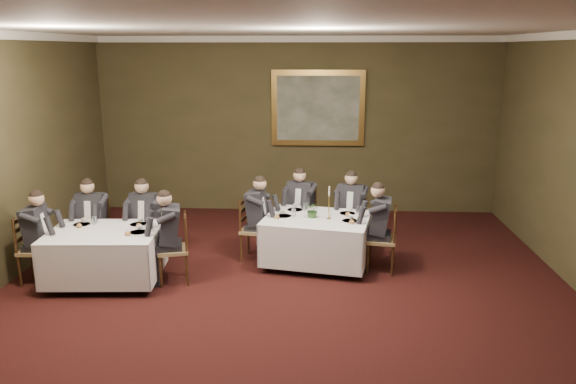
# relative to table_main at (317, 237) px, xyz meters

# --- Properties ---
(ground) EXTENTS (10.00, 10.00, 0.00)m
(ground) POSITION_rel_table_main_xyz_m (-0.41, -1.95, -0.45)
(ground) COLOR black
(ground) RESTS_ON ground
(ceiling) EXTENTS (8.00, 10.00, 0.10)m
(ceiling) POSITION_rel_table_main_xyz_m (-0.41, -1.95, 3.05)
(ceiling) COLOR silver
(ceiling) RESTS_ON back_wall
(back_wall) EXTENTS (8.00, 0.10, 3.50)m
(back_wall) POSITION_rel_table_main_xyz_m (-0.41, 3.05, 1.30)
(back_wall) COLOR #38341C
(back_wall) RESTS_ON ground
(crown_molding) EXTENTS (8.00, 10.00, 0.12)m
(crown_molding) POSITION_rel_table_main_xyz_m (-0.41, -1.95, 2.99)
(crown_molding) COLOR white
(crown_molding) RESTS_ON back_wall
(table_main) EXTENTS (1.78, 1.48, 0.67)m
(table_main) POSITION_rel_table_main_xyz_m (0.00, 0.00, 0.00)
(table_main) COLOR black
(table_main) RESTS_ON ground
(table_second) EXTENTS (1.62, 1.27, 0.67)m
(table_second) POSITION_rel_table_main_xyz_m (-3.01, -0.82, -0.00)
(table_second) COLOR black
(table_second) RESTS_ON ground
(chair_main_backleft) EXTENTS (0.56, 0.55, 1.00)m
(chair_main_backleft) POSITION_rel_table_main_xyz_m (-0.26, 0.87, -0.17)
(chair_main_backleft) COLOR olive
(chair_main_backleft) RESTS_ON ground
(diner_main_backleft) EXTENTS (0.55, 0.59, 1.35)m
(diner_main_backleft) POSITION_rel_table_main_xyz_m (-0.26, 0.86, 0.06)
(diner_main_backleft) COLOR black
(diner_main_backleft) RESTS_ON chair_main_backleft
(chair_main_backright) EXTENTS (0.54, 0.52, 1.00)m
(chair_main_backright) POSITION_rel_table_main_xyz_m (0.57, 0.71, -0.17)
(chair_main_backright) COLOR olive
(chair_main_backright) RESTS_ON ground
(diner_main_backright) EXTENTS (0.51, 0.57, 1.35)m
(diner_main_backright) POSITION_rel_table_main_xyz_m (0.57, 0.70, 0.06)
(diner_main_backright) COLOR black
(diner_main_backright) RESTS_ON chair_main_backright
(chair_main_endleft) EXTENTS (0.49, 0.50, 1.00)m
(chair_main_endleft) POSITION_rel_table_main_xyz_m (-0.98, 0.19, -0.17)
(chair_main_endleft) COLOR olive
(chair_main_endleft) RESTS_ON ground
(diner_main_endleft) EXTENTS (0.54, 0.47, 1.35)m
(diner_main_endleft) POSITION_rel_table_main_xyz_m (-0.97, 0.19, 0.06)
(diner_main_endleft) COLOR black
(diner_main_endleft) RESTS_ON chair_main_endleft
(chair_main_endright) EXTENTS (0.48, 0.50, 1.00)m
(chair_main_endright) POSITION_rel_table_main_xyz_m (0.98, -0.19, -0.17)
(chair_main_endright) COLOR olive
(chair_main_endright) RESTS_ON ground
(diner_main_endright) EXTENTS (0.54, 0.47, 1.35)m
(diner_main_endright) POSITION_rel_table_main_xyz_m (0.97, -0.19, 0.06)
(diner_main_endright) COLOR black
(diner_main_endright) RESTS_ON chair_main_endright
(chair_sec_backleft) EXTENTS (0.45, 0.43, 1.00)m
(chair_sec_backleft) POSITION_rel_table_main_xyz_m (-3.47, -0.05, -0.17)
(chair_sec_backleft) COLOR olive
(chair_sec_backleft) RESTS_ON ground
(diner_sec_backleft) EXTENTS (0.43, 0.49, 1.35)m
(diner_sec_backleft) POSITION_rel_table_main_xyz_m (-3.47, -0.07, 0.06)
(diner_sec_backleft) COLOR black
(diner_sec_backleft) RESTS_ON chair_sec_backleft
(chair_sec_backright) EXTENTS (0.50, 0.48, 1.00)m
(chair_sec_backright) POSITION_rel_table_main_xyz_m (-2.64, -0.01, -0.17)
(chair_sec_backright) COLOR olive
(chair_sec_backright) RESTS_ON ground
(diner_sec_backright) EXTENTS (0.47, 0.54, 1.35)m
(diner_sec_backright) POSITION_rel_table_main_xyz_m (-2.64, -0.02, 0.06)
(diner_sec_backright) COLOR black
(diner_sec_backright) RESTS_ON chair_sec_backright
(chair_sec_endright) EXTENTS (0.52, 0.53, 1.00)m
(chair_sec_endright) POSITION_rel_table_main_xyz_m (-2.03, -0.76, -0.17)
(chair_sec_endright) COLOR olive
(chair_sec_endright) RESTS_ON ground
(diner_sec_endright) EXTENTS (0.56, 0.51, 1.35)m
(diner_sec_endright) POSITION_rel_table_main_xyz_m (-2.04, -0.77, 0.06)
(diner_sec_endright) COLOR black
(diner_sec_endright) RESTS_ON chair_sec_endright
(chair_sec_endleft) EXTENTS (0.44, 0.46, 1.00)m
(chair_sec_endleft) POSITION_rel_table_main_xyz_m (-3.99, -0.88, -0.17)
(chair_sec_endleft) COLOR olive
(chair_sec_endleft) RESTS_ON ground
(diner_sec_endleft) EXTENTS (0.50, 0.43, 1.35)m
(diner_sec_endleft) POSITION_rel_table_main_xyz_m (-3.97, -0.88, 0.06)
(diner_sec_endleft) COLOR black
(diner_sec_endleft) RESTS_ON chair_sec_endleft
(centerpiece) EXTENTS (0.26, 0.23, 0.26)m
(centerpiece) POSITION_rel_table_main_xyz_m (-0.06, -0.01, 0.45)
(centerpiece) COLOR #2D5926
(centerpiece) RESTS_ON table_main
(candlestick) EXTENTS (0.08, 0.08, 0.52)m
(candlestick) POSITION_rel_table_main_xyz_m (0.18, -0.07, 0.51)
(candlestick) COLOR #B19536
(candlestick) RESTS_ON table_main
(place_setting_table_main) EXTENTS (0.33, 0.31, 0.14)m
(place_setting_table_main) POSITION_rel_table_main_xyz_m (-0.30, 0.43, 0.35)
(place_setting_table_main) COLOR white
(place_setting_table_main) RESTS_ON table_main
(place_setting_table_second) EXTENTS (0.33, 0.31, 0.14)m
(place_setting_table_second) POSITION_rel_table_main_xyz_m (-3.39, -0.50, 0.35)
(place_setting_table_second) COLOR white
(place_setting_table_second) RESTS_ON table_second
(painting) EXTENTS (1.84, 0.09, 1.49)m
(painting) POSITION_rel_table_main_xyz_m (0.00, 2.99, 1.67)
(painting) COLOR #BF8F46
(painting) RESTS_ON back_wall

